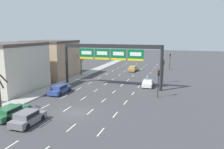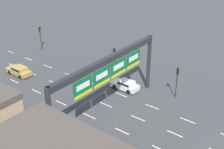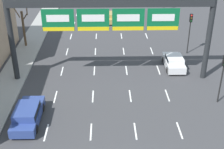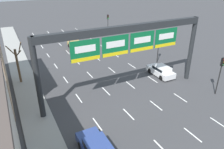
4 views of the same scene
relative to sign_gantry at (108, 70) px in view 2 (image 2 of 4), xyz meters
name	(u,v)px [view 2 (image 2 of 4)]	position (x,y,z in m)	size (l,w,h in m)	color
lane_dashes	(114,117)	(0.00, -0.76, -6.17)	(10.02, 67.00, 0.01)	white
sign_gantry	(108,70)	(0.00, 0.00, 0.00)	(18.62, 0.70, 7.82)	#232628
car_white	(125,85)	(6.57, 2.20, -5.44)	(1.80, 4.06, 1.37)	silver
car_gold	(19,70)	(0.20, 17.90, -5.44)	(1.81, 4.38, 1.36)	#A88947
traffic_light_near_gantry	(114,56)	(8.91, 5.96, -2.87)	(0.30, 0.35, 4.63)	black
traffic_light_mid_block	(177,77)	(9.05, -4.43, -3.06)	(0.30, 0.35, 4.34)	black
traffic_light_far_end	(40,34)	(9.22, 23.22, -3.04)	(0.30, 0.35, 4.37)	black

